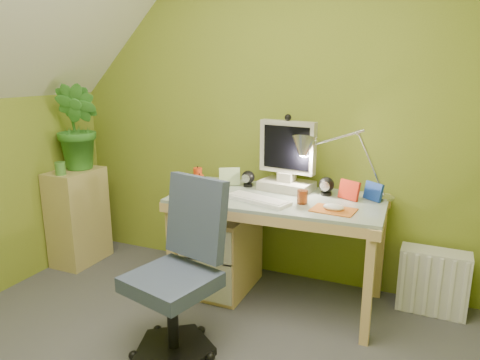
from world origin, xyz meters
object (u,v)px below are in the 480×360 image
at_px(desk, 277,249).
at_px(potted_plant, 79,127).
at_px(side_ledge, 78,217).
at_px(radiator, 433,281).
at_px(desk_lamp, 358,148).
at_px(task_chair, 171,281).
at_px(monitor, 287,154).

xyz_separation_m(desk, potted_plant, (-1.57, -0.00, 0.71)).
bearing_deg(side_ledge, radiator, 6.34).
height_order(desk, side_ledge, side_ledge).
xyz_separation_m(desk, desk_lamp, (0.45, 0.18, 0.66)).
xyz_separation_m(side_ledge, radiator, (2.56, 0.28, -0.17)).
xyz_separation_m(desk_lamp, radiator, (0.50, 0.05, -0.81)).
xyz_separation_m(desk_lamp, task_chair, (-0.76, -0.96, -0.60)).
xyz_separation_m(desk, task_chair, (-0.31, -0.78, 0.07)).
bearing_deg(radiator, task_chair, -139.92).
relative_size(desk_lamp, task_chair, 0.74).
height_order(monitor, side_ledge, monitor).
xyz_separation_m(monitor, radiator, (0.95, 0.05, -0.74)).
distance_m(side_ledge, task_chair, 1.49).
height_order(desk_lamp, radiator, desk_lamp).
bearing_deg(desk_lamp, monitor, -173.23).
distance_m(desk, desk_lamp, 0.82).
bearing_deg(task_chair, desk_lamp, 65.78).
bearing_deg(task_chair, monitor, 86.22).
relative_size(desk_lamp, radiator, 1.54).
height_order(desk, monitor, monitor).
relative_size(task_chair, radiator, 2.07).
xyz_separation_m(side_ledge, task_chair, (1.30, -0.72, 0.05)).
relative_size(monitor, task_chair, 0.57).
bearing_deg(desk, side_ledge, -179.87).
distance_m(desk, potted_plant, 1.73).
xyz_separation_m(desk, monitor, (0.00, 0.18, 0.59)).
bearing_deg(radiator, desk_lamp, -172.81).
distance_m(desk_lamp, potted_plant, 2.03).
bearing_deg(desk, monitor, 88.19).
height_order(desk, potted_plant, potted_plant).
relative_size(side_ledge, potted_plant, 1.14).
bearing_deg(potted_plant, task_chair, -31.56).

